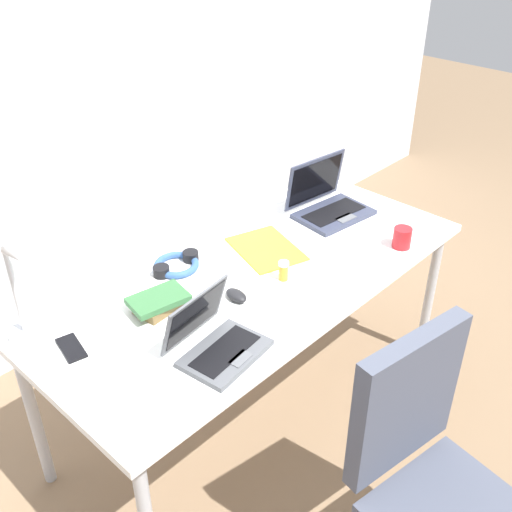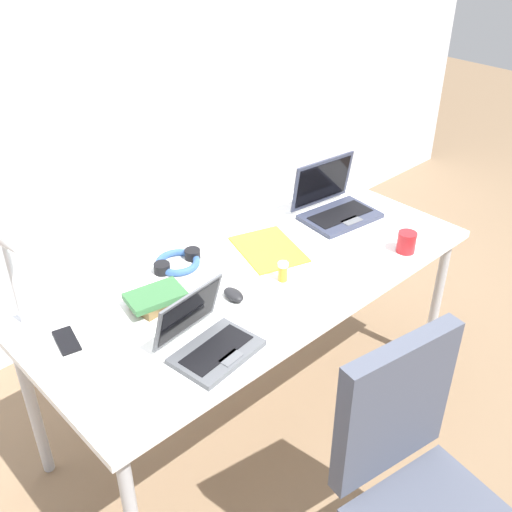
% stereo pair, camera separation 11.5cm
% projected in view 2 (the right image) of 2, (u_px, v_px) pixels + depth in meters
% --- Properties ---
extents(ground_plane, '(12.00, 12.00, 0.00)m').
position_uv_depth(ground_plane, '(256.00, 408.00, 2.77)').
color(ground_plane, '#7A6047').
extents(wall_back, '(6.00, 0.13, 2.60)m').
position_uv_depth(wall_back, '(89.00, 71.00, 2.74)').
color(wall_back, silver).
rests_on(wall_back, ground_plane).
extents(desk, '(1.80, 0.80, 0.74)m').
position_uv_depth(desk, '(256.00, 285.00, 2.40)').
color(desk, white).
rests_on(desk, ground_plane).
extents(desk_lamp, '(0.12, 0.18, 0.40)m').
position_uv_depth(desk_lamp, '(18.00, 283.00, 1.97)').
color(desk_lamp, silver).
rests_on(desk_lamp, desk).
extents(laptop_by_keyboard, '(0.31, 0.28, 0.20)m').
position_uv_depth(laptop_by_keyboard, '(208.00, 340.00, 1.97)').
color(laptop_by_keyboard, '#515459').
rests_on(laptop_by_keyboard, desk).
extents(laptop_near_mouse, '(0.36, 0.30, 0.25)m').
position_uv_depth(laptop_near_mouse, '(335.00, 205.00, 2.74)').
color(laptop_near_mouse, '#33384C').
rests_on(laptop_near_mouse, desk).
extents(computer_mouse, '(0.06, 0.10, 0.03)m').
position_uv_depth(computer_mouse, '(234.00, 295.00, 2.22)').
color(computer_mouse, black).
rests_on(computer_mouse, desk).
extents(cell_phone, '(0.09, 0.15, 0.01)m').
position_uv_depth(cell_phone, '(67.00, 341.00, 2.03)').
color(cell_phone, black).
rests_on(cell_phone, desk).
extents(headphones, '(0.21, 0.18, 0.04)m').
position_uv_depth(headphones, '(178.00, 262.00, 2.41)').
color(headphones, '#335999').
rests_on(headphones, desk).
extents(pill_bottle, '(0.04, 0.04, 0.08)m').
position_uv_depth(pill_bottle, '(283.00, 271.00, 2.31)').
color(pill_bottle, gold).
rests_on(pill_bottle, desk).
extents(book_stack, '(0.22, 0.16, 0.06)m').
position_uv_depth(book_stack, '(156.00, 299.00, 2.18)').
color(book_stack, brown).
rests_on(book_stack, desk).
extents(paper_folder_center, '(0.31, 0.37, 0.01)m').
position_uv_depth(paper_folder_center, '(269.00, 249.00, 2.51)').
color(paper_folder_center, gold).
rests_on(paper_folder_center, desk).
extents(coffee_mug, '(0.11, 0.08, 0.09)m').
position_uv_depth(coffee_mug, '(407.00, 242.00, 2.48)').
color(coffee_mug, '#B21E23').
rests_on(coffee_mug, desk).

